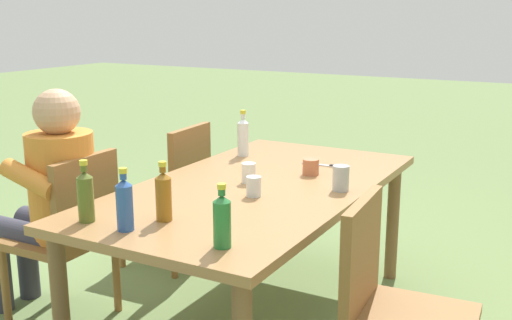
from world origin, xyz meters
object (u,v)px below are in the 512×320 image
Objects in this scene: cup_terracotta at (311,167)px; table_knife at (326,165)px; bottle_green at (222,220)px; cup_white at (249,173)px; chair_near_right at (70,230)px; cup_glass at (254,186)px; person_in_white_shirt at (51,194)px; bottle_blue at (125,204)px; bottle_olive at (86,195)px; chair_far_right at (391,303)px; cup_steel at (341,178)px; dining_table at (256,199)px; bottle_clear at (243,136)px; chair_near_left at (174,188)px; bottle_amber at (164,195)px.

cup_terracotta is 0.34× the size of table_knife.
cup_white is at bearing -156.69° from bottle_green.
chair_near_right is 0.97m from cup_glass.
cup_glass is at bearing -5.96° from table_knife.
person_in_white_shirt reaches higher than bottle_blue.
bottle_blue reaches higher than cup_terracotta.
chair_far_right is at bearing 107.63° from bottle_olive.
cup_steel is at bearing 101.12° from cup_white.
dining_table is at bearing -27.62° from cup_terracotta.
person_in_white_shirt is 0.72m from bottle_olive.
bottle_clear is 2.91× the size of cup_glass.
chair_near_right is 1.34m from cup_steel.
cup_glass is at bearing 55.72° from chair_near_left.
bottle_amber reaches higher than cup_steel.
chair_near_right is 1.08m from bottle_clear.
chair_near_right is 3.62× the size of table_knife.
cup_terracotta is at bearing -129.60° from cup_steel.
bottle_amber is 0.49m from cup_glass.
cup_terracotta is (-0.47, 0.07, -0.00)m from cup_glass.
bottle_amber is 0.91× the size of bottle_clear.
bottle_clear is 0.55m from cup_terracotta.
cup_glass is at bearing 161.41° from bottle_blue.
chair_far_right is 1.00m from cup_white.
bottle_olive is at bearing -33.59° from cup_glass.
bottle_blue is 1.13m from cup_terracotta.
chair_near_right is at bearing -105.75° from bottle_amber.
chair_near_left is 1.36m from bottle_olive.
bottle_green is at bearing 42.38° from chair_near_left.
chair_far_right is at bearing 89.74° from chair_near_right.
bottle_olive is 1.19m from cup_terracotta.
chair_far_right is 0.73m from cup_steel.
dining_table is 1.01m from person_in_white_shirt.
cup_glass is (-0.62, 0.41, -0.06)m from bottle_olive.
bottle_green is 0.87m from cup_steel.
cup_white is 0.45m from cup_steel.
bottle_amber is at bearing 76.28° from person_in_white_shirt.
bottle_green is at bearing 7.25° from cup_terracotta.
bottle_green is at bearing 69.33° from bottle_amber.
bottle_blue is at bearing 88.67° from bottle_olive.
cup_steel is at bearing -142.03° from chair_far_right.
bottle_olive is (0.36, -1.13, 0.34)m from chair_far_right.
bottle_green is 1.42m from bottle_clear.
cup_glass is 1.10× the size of cup_terracotta.
bottle_clear is 0.58m from cup_white.
person_in_white_shirt reaches higher than dining_table.
chair_near_left is 1.01m from cup_terracotta.
bottle_olive is (1.22, 0.48, 0.34)m from chair_near_left.
bottle_blue is 0.98× the size of bottle_olive.
cup_white is at bearing -78.88° from cup_steel.
person_in_white_shirt is at bearing -121.70° from bottle_olive.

